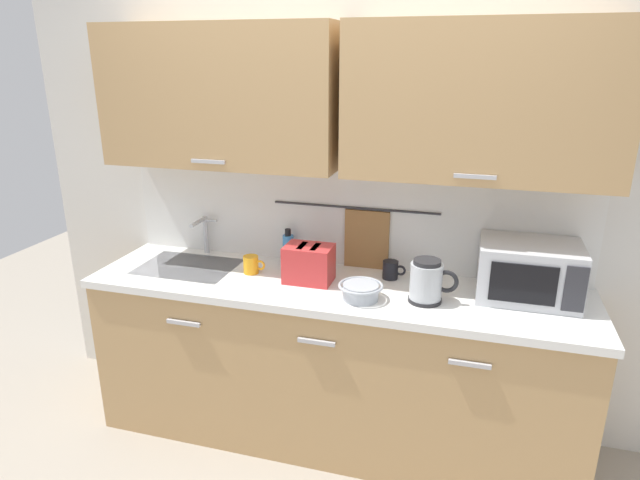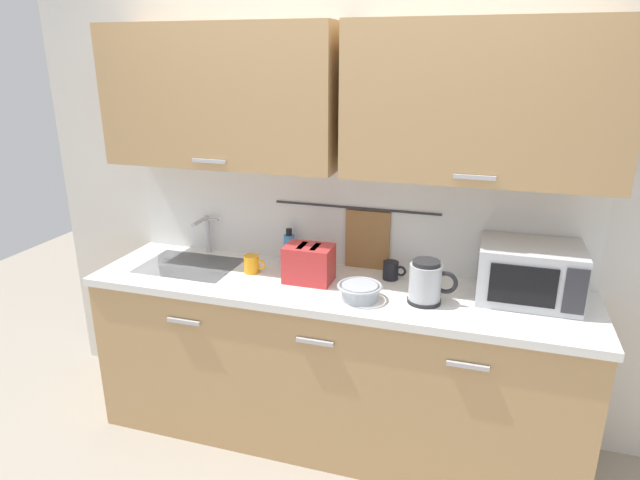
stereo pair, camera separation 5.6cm
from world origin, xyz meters
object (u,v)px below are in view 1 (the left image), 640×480
(electric_kettle, at_px, (427,282))
(dish_soap_bottle, at_px, (288,248))
(mixing_bowl, at_px, (361,290))
(mug_by_kettle, at_px, (391,270))
(toaster, at_px, (309,263))
(mug_near_sink, at_px, (251,265))
(microwave, at_px, (529,271))

(electric_kettle, bearing_deg, dish_soap_bottle, 159.11)
(mixing_bowl, relative_size, mug_by_kettle, 1.78)
(toaster, bearing_deg, mixing_bowl, -25.35)
(electric_kettle, bearing_deg, mug_by_kettle, 131.17)
(mixing_bowl, bearing_deg, mug_by_kettle, 71.70)
(electric_kettle, height_order, mug_near_sink, electric_kettle)
(mug_near_sink, relative_size, toaster, 0.47)
(mug_near_sink, xyz_separation_m, mixing_bowl, (0.62, -0.16, -0.00))
(dish_soap_bottle, distance_m, mixing_bowl, 0.61)
(toaster, distance_m, mug_by_kettle, 0.43)
(mug_near_sink, relative_size, mixing_bowl, 0.56)
(mixing_bowl, xyz_separation_m, mug_by_kettle, (0.10, 0.29, 0.00))
(dish_soap_bottle, relative_size, mug_near_sink, 1.63)
(microwave, distance_m, mug_by_kettle, 0.67)
(microwave, xyz_separation_m, mug_near_sink, (-1.38, -0.08, -0.09))
(electric_kettle, distance_m, dish_soap_bottle, 0.84)
(electric_kettle, relative_size, dish_soap_bottle, 1.16)
(mug_near_sink, bearing_deg, mixing_bowl, -14.53)
(mixing_bowl, bearing_deg, mug_near_sink, 165.47)
(microwave, distance_m, electric_kettle, 0.49)
(mug_near_sink, distance_m, mug_by_kettle, 0.73)
(dish_soap_bottle, xyz_separation_m, toaster, (0.19, -0.22, 0.01))
(microwave, height_order, mug_by_kettle, microwave)
(electric_kettle, distance_m, mug_by_kettle, 0.31)
(mixing_bowl, distance_m, toaster, 0.34)
(dish_soap_bottle, bearing_deg, mug_by_kettle, -6.63)
(toaster, bearing_deg, mug_near_sink, 176.54)
(microwave, xyz_separation_m, toaster, (-1.05, -0.10, -0.04))
(dish_soap_bottle, relative_size, mug_by_kettle, 1.63)
(dish_soap_bottle, height_order, mug_near_sink, dish_soap_bottle)
(mixing_bowl, bearing_deg, electric_kettle, 11.34)
(microwave, bearing_deg, dish_soap_bottle, 174.48)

